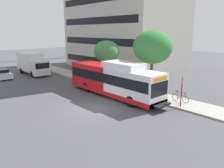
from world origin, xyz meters
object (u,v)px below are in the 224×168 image
Objects in this scene: bicycle_parked at (180,97)px; transit_bus at (114,80)px; bus_stop_sign_pole at (182,90)px; box_truck_background at (32,63)px; street_tree_near_stop at (152,47)px; street_tree_mid_block at (107,52)px; parked_car_far_lane at (1,74)px.

transit_bus is at bearing 117.11° from bicycle_parked.
transit_bus is 6.90m from bus_stop_sign_pole.
bus_stop_sign_pole is 0.37× the size of box_truck_background.
box_truck_background is (-3.34, 23.68, 0.09)m from bus_stop_sign_pole.
transit_bus is at bearing 152.65° from street_tree_near_stop.
bus_stop_sign_pole is at bearing -147.44° from bicycle_parked.
transit_bus is 6.96× the size of bicycle_parked.
box_truck_background is (-1.44, 17.04, 0.04)m from transit_bus.
street_tree_mid_block reaches higher than parked_car_far_lane.
street_tree_mid_block reaches higher than bus_stop_sign_pole.
bus_stop_sign_pole is (1.90, -6.64, -0.05)m from transit_bus.
parked_car_far_lane is at bearing 179.77° from box_truck_background.
street_tree_near_stop is 19.91m from box_truck_background.
transit_bus is 2.32× the size of street_tree_mid_block.
parked_car_far_lane is 4.68m from box_truck_background.
transit_bus is 1.87× the size of street_tree_near_stop.
street_tree_near_stop is (0.68, 4.00, 4.38)m from bicycle_parked.
parked_car_far_lane is (-6.00, 17.06, -1.04)m from transit_bus.
parked_car_far_lane is at bearing 111.45° from bicycle_parked.
bus_stop_sign_pole is at bearing -110.96° from street_tree_near_stop.
parked_car_far_lane is at bearing 130.45° from street_tree_mid_block.
bicycle_parked is 0.25× the size of box_truck_background.
bicycle_parked is 11.97m from street_tree_mid_block.
street_tree_mid_block is 1.17× the size of parked_car_far_lane.
street_tree_near_stop is 1.45× the size of parked_car_far_lane.
bicycle_parked is 24.69m from parked_car_far_lane.
transit_bus is 2.72× the size of parked_car_far_lane.
transit_bus reaches higher than box_truck_background.
transit_bus is 5.28m from street_tree_near_stop.
parked_car_far_lane reaches higher than bicycle_parked.
street_tree_mid_block is (0.81, 11.44, 3.42)m from bicycle_parked.
bicycle_parked is 0.27× the size of street_tree_near_stop.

